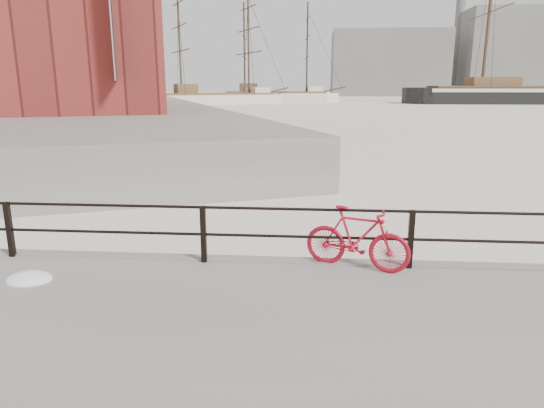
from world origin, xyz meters
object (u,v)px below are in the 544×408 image
(schooner_left, at_px, (217,104))
(workboat_near, at_px, (35,129))
(schooner_mid, at_px, (276,102))
(workboat_far, at_px, (68,113))
(bicycle, at_px, (357,238))

(schooner_left, xyz_separation_m, workboat_near, (-4.82, -47.83, 0.00))
(schooner_mid, height_order, workboat_far, schooner_mid)
(workboat_near, distance_m, workboat_far, 22.47)
(bicycle, xyz_separation_m, schooner_mid, (-7.59, 85.09, -0.88))
(bicycle, bearing_deg, schooner_left, 121.78)
(bicycle, distance_m, schooner_left, 77.79)
(workboat_near, bearing_deg, schooner_mid, 34.52)
(schooner_mid, xyz_separation_m, workboat_near, (-14.30, -57.03, 0.00))
(bicycle, height_order, schooner_mid, schooner_mid)
(schooner_mid, xyz_separation_m, schooner_left, (-9.48, -9.21, 0.00))
(workboat_near, bearing_deg, schooner_left, 42.84)
(bicycle, xyz_separation_m, workboat_far, (-29.97, 49.02, -0.88))
(schooner_mid, xyz_separation_m, workboat_far, (-22.38, -36.07, 0.00))
(workboat_near, height_order, workboat_far, same)
(workboat_near, bearing_deg, workboat_far, 69.68)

